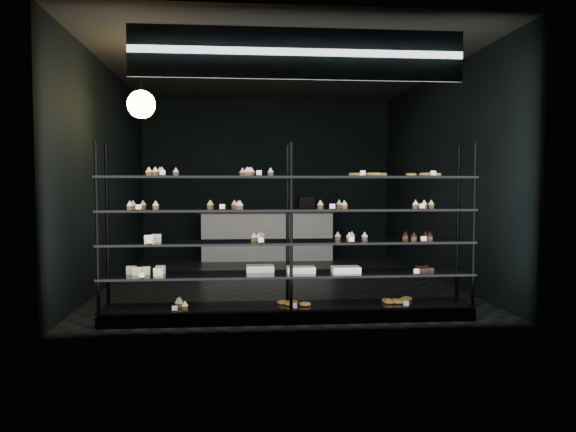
{
  "coord_description": "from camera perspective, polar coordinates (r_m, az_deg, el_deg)",
  "views": [
    {
      "loc": [
        -0.6,
        -8.46,
        1.47
      ],
      "look_at": [
        -0.01,
        -1.9,
        1.1
      ],
      "focal_mm": 35.0,
      "sensor_mm": 36.0,
      "label": 1
    }
  ],
  "objects": [
    {
      "name": "pendant_lamp",
      "position": [
        7.21,
        -14.68,
        10.92
      ],
      "size": [
        0.34,
        0.34,
        0.9
      ],
      "color": "black",
      "rests_on": "room"
    },
    {
      "name": "signage",
      "position": [
        5.71,
        1.12,
        16.14
      ],
      "size": [
        3.3,
        0.05,
        0.5
      ],
      "color": "#0B0C3B",
      "rests_on": "room"
    },
    {
      "name": "room",
      "position": [
        8.49,
        -1.05,
        4.08
      ],
      "size": [
        5.01,
        6.01,
        3.2
      ],
      "color": "black",
      "rests_on": "ground"
    },
    {
      "name": "display_shelf",
      "position": [
        6.09,
        -0.13,
        -4.73
      ],
      "size": [
        4.0,
        0.5,
        1.91
      ],
      "color": "black",
      "rests_on": "room"
    },
    {
      "name": "service_counter",
      "position": [
        11.02,
        -2.1,
        -1.84
      ],
      "size": [
        2.62,
        0.65,
        1.23
      ],
      "color": "silver",
      "rests_on": "room"
    }
  ]
}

